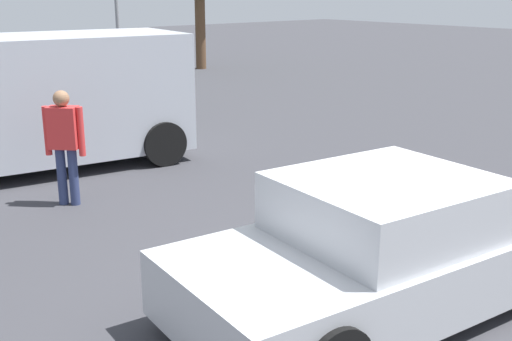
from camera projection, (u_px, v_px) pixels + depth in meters
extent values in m
plane|color=#38383D|center=(392.00, 310.00, 6.03)|extent=(80.00, 80.00, 0.00)
cube|color=#B7BABF|center=(391.00, 261.00, 6.01)|extent=(4.46, 2.21, 0.60)
cube|color=#B7BABF|center=(387.00, 206.00, 5.80)|extent=(1.96, 1.81, 0.54)
cube|color=slate|center=(450.00, 190.00, 6.25)|extent=(0.21, 1.51, 0.45)
cube|color=slate|center=(314.00, 225.00, 5.34)|extent=(0.21, 1.51, 0.45)
cylinder|color=black|center=(427.00, 219.00, 7.49)|extent=(0.66, 0.28, 0.64)
cylinder|color=black|center=(214.00, 279.00, 5.94)|extent=(0.66, 0.28, 0.64)
cube|color=#B2B7C1|center=(22.00, 98.00, 10.34)|extent=(5.51, 2.70, 1.97)
cube|color=slate|center=(168.00, 62.00, 11.54)|extent=(0.28, 1.68, 0.79)
cylinder|color=black|center=(124.00, 124.00, 12.37)|extent=(0.79, 0.35, 0.76)
cylinder|color=black|center=(164.00, 143.00, 10.84)|extent=(0.79, 0.35, 0.76)
cylinder|color=navy|center=(62.00, 176.00, 8.87)|extent=(0.13, 0.13, 0.81)
cylinder|color=navy|center=(74.00, 177.00, 8.85)|extent=(0.13, 0.13, 0.81)
cube|color=red|center=(64.00, 128.00, 8.66)|extent=(0.45, 0.45, 0.58)
cylinder|color=red|center=(47.00, 131.00, 8.70)|extent=(0.09, 0.09, 0.68)
cylinder|color=red|center=(81.00, 132.00, 8.65)|extent=(0.09, 0.09, 0.68)
sphere|color=#936B4C|center=(61.00, 98.00, 8.55)|extent=(0.22, 0.22, 0.22)
cylinder|color=brown|center=(200.00, 28.00, 23.37)|extent=(0.37, 0.37, 2.96)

